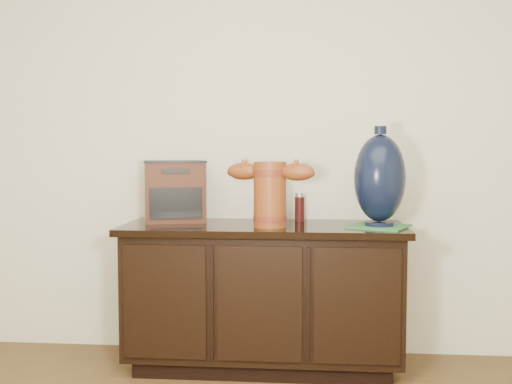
# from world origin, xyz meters

# --- Properties ---
(room) EXTENTS (5.00, 5.00, 5.00)m
(room) POSITION_xyz_m (0.00, 0.00, 1.30)
(room) COLOR #4E361B
(room) RESTS_ON ground
(sideboard) EXTENTS (1.46, 0.56, 0.75)m
(sideboard) POSITION_xyz_m (0.00, 2.23, 0.39)
(sideboard) COLOR black
(sideboard) RESTS_ON ground
(terracotta_vessel) EXTENTS (0.47, 0.21, 0.33)m
(terracotta_vessel) POSITION_xyz_m (0.04, 2.13, 0.94)
(terracotta_vessel) COLOR brown
(terracotta_vessel) RESTS_ON sideboard
(tv_radio) EXTENTS (0.39, 0.34, 0.33)m
(tv_radio) POSITION_xyz_m (-0.49, 2.34, 0.92)
(tv_radio) COLOR #3F1D0F
(tv_radio) RESTS_ON sideboard
(green_mat) EXTENTS (0.35, 0.35, 0.01)m
(green_mat) POSITION_xyz_m (0.59, 2.17, 0.76)
(green_mat) COLOR #337138
(green_mat) RESTS_ON sideboard
(lamp_base) EXTENTS (0.34, 0.34, 0.50)m
(lamp_base) POSITION_xyz_m (0.59, 2.17, 1.00)
(lamp_base) COLOR black
(lamp_base) RESTS_ON green_mat
(spray_can) EXTENTS (0.05, 0.05, 0.16)m
(spray_can) POSITION_xyz_m (0.19, 2.39, 0.83)
(spray_can) COLOR #510E0D
(spray_can) RESTS_ON sideboard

